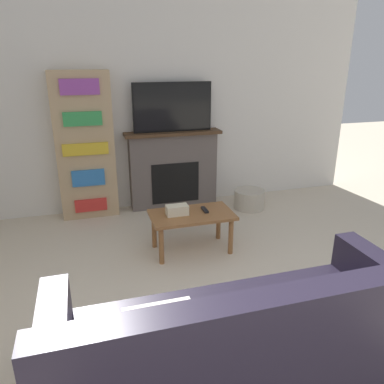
# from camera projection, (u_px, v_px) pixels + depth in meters

# --- Properties ---
(wall_back) EXTENTS (5.66, 0.06, 2.70)m
(wall_back) POSITION_uv_depth(u_px,v_px,m) (156.00, 104.00, 4.80)
(wall_back) COLOR silver
(wall_back) RESTS_ON ground_plane
(fireplace) EXTENTS (1.26, 0.28, 1.02)m
(fireplace) POSITION_uv_depth(u_px,v_px,m) (173.00, 169.00, 5.00)
(fireplace) COLOR #605651
(fireplace) RESTS_ON ground_plane
(tv) EXTENTS (1.01, 0.03, 0.62)m
(tv) POSITION_uv_depth(u_px,v_px,m) (173.00, 107.00, 4.71)
(tv) COLOR black
(tv) RESTS_ON fireplace
(couch) EXTENTS (2.20, 0.89, 0.89)m
(couch) POSITION_uv_depth(u_px,v_px,m) (241.00, 350.00, 2.19)
(couch) COLOR black
(couch) RESTS_ON ground_plane
(coffee_table) EXTENTS (0.84, 0.48, 0.42)m
(coffee_table) POSITION_uv_depth(u_px,v_px,m) (192.00, 219.00, 3.83)
(coffee_table) COLOR brown
(coffee_table) RESTS_ON ground_plane
(tissue_box) EXTENTS (0.22, 0.12, 0.10)m
(tissue_box) POSITION_uv_depth(u_px,v_px,m) (177.00, 210.00, 3.76)
(tissue_box) COLOR beige
(tissue_box) RESTS_ON coffee_table
(remote_control) EXTENTS (0.04, 0.15, 0.02)m
(remote_control) POSITION_uv_depth(u_px,v_px,m) (205.00, 210.00, 3.87)
(remote_control) COLOR black
(remote_control) RESTS_ON coffee_table
(bookshelf) EXTENTS (0.69, 0.29, 1.78)m
(bookshelf) POSITION_uv_depth(u_px,v_px,m) (85.00, 147.00, 4.55)
(bookshelf) COLOR tan
(bookshelf) RESTS_ON ground_plane
(storage_basket) EXTENTS (0.40, 0.40, 0.25)m
(storage_basket) POSITION_uv_depth(u_px,v_px,m) (249.00, 199.00, 5.02)
(storage_basket) COLOR #BCB29E
(storage_basket) RESTS_ON ground_plane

